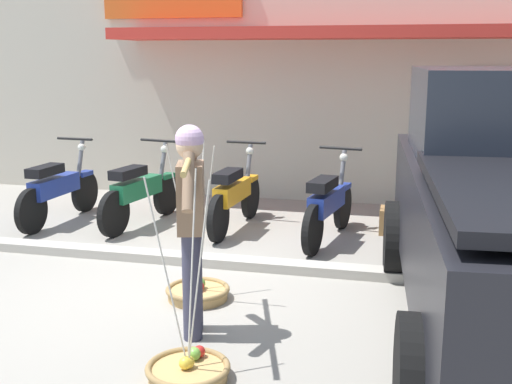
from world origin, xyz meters
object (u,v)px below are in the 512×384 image
object	(u,v)px
fruit_vendor	(191,217)
wooden_crate	(398,221)
motorcycle_third_in_row	(234,195)
fruit_basket_left_side	(188,369)
motorcycle_nearest_shop	(58,189)
motorcycle_end_of_row	(328,205)
motorcycle_second_in_row	(140,192)
fruit_basket_right_side	(198,291)

from	to	relation	value
fruit_vendor	wooden_crate	xyz separation A→B (m)	(1.52, 3.43, -0.82)
fruit_vendor	motorcycle_third_in_row	xyz separation A→B (m)	(-0.52, 3.12, -0.52)
fruit_vendor	fruit_basket_left_side	size ratio (longest dim) A/B	1.17
motorcycle_third_in_row	fruit_basket_left_side	bearing A→B (deg)	-79.23
motorcycle_nearest_shop	motorcycle_third_in_row	size ratio (longest dim) A/B	1.00
fruit_vendor	motorcycle_end_of_row	distance (m)	3.00
wooden_crate	motorcycle_end_of_row	bearing A→B (deg)	-145.34
fruit_basket_left_side	motorcycle_third_in_row	xyz separation A→B (m)	(-0.73, 3.83, 0.38)
fruit_vendor	motorcycle_third_in_row	world-z (taller)	fruit_vendor
motorcycle_nearest_shop	motorcycle_end_of_row	xyz separation A→B (m)	(3.61, -0.03, 0.00)
fruit_vendor	wooden_crate	size ratio (longest dim) A/B	3.85
fruit_vendor	fruit_basket_left_side	bearing A→B (deg)	-73.75
motorcycle_second_in_row	motorcycle_third_in_row	bearing A→B (deg)	4.62
fruit_vendor	motorcycle_second_in_row	bearing A→B (deg)	120.47
fruit_basket_left_side	fruit_basket_right_side	bearing A→B (deg)	106.20
motorcycle_third_in_row	motorcycle_end_of_row	xyz separation A→B (m)	(1.23, -0.25, 0.00)
fruit_basket_right_side	motorcycle_second_in_row	world-z (taller)	fruit_basket_right_side
fruit_basket_right_side	motorcycle_second_in_row	size ratio (longest dim) A/B	0.80
motorcycle_second_in_row	wooden_crate	xyz separation A→B (m)	(3.30, 0.41, -0.29)
motorcycle_third_in_row	fruit_basket_right_side	bearing A→B (deg)	-82.60
motorcycle_second_in_row	wooden_crate	world-z (taller)	motorcycle_second_in_row
fruit_vendor	motorcycle_second_in_row	world-z (taller)	fruit_vendor
fruit_vendor	motorcycle_end_of_row	size ratio (longest dim) A/B	0.94
motorcycle_nearest_shop	wooden_crate	size ratio (longest dim) A/B	4.14
fruit_basket_right_side	wooden_crate	world-z (taller)	fruit_basket_right_side
motorcycle_third_in_row	wooden_crate	xyz separation A→B (m)	(2.04, 0.31, -0.29)
fruit_basket_right_side	motorcycle_second_in_row	xyz separation A→B (m)	(-1.56, 2.29, 0.38)
motorcycle_second_in_row	motorcycle_end_of_row	world-z (taller)	same
fruit_basket_left_side	motorcycle_end_of_row	bearing A→B (deg)	82.02
fruit_vendor	fruit_basket_left_side	xyz separation A→B (m)	(0.21, -0.72, -0.90)
fruit_basket_right_side	motorcycle_end_of_row	world-z (taller)	fruit_basket_right_side
motorcycle_end_of_row	motorcycle_third_in_row	bearing A→B (deg)	168.61
fruit_basket_right_side	motorcycle_end_of_row	bearing A→B (deg)	66.78
motorcycle_second_in_row	fruit_basket_left_side	bearing A→B (deg)	-62.03
fruit_basket_right_side	motorcycle_third_in_row	distance (m)	2.44
fruit_basket_left_side	motorcycle_third_in_row	world-z (taller)	fruit_basket_left_side
fruit_basket_right_side	wooden_crate	size ratio (longest dim) A/B	3.30
motorcycle_end_of_row	fruit_vendor	bearing A→B (deg)	-103.95
motorcycle_nearest_shop	motorcycle_end_of_row	bearing A→B (deg)	-0.54
fruit_basket_left_side	wooden_crate	world-z (taller)	fruit_basket_left_side
fruit_vendor	motorcycle_end_of_row	world-z (taller)	fruit_vendor
fruit_vendor	motorcycle_second_in_row	size ratio (longest dim) A/B	0.94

